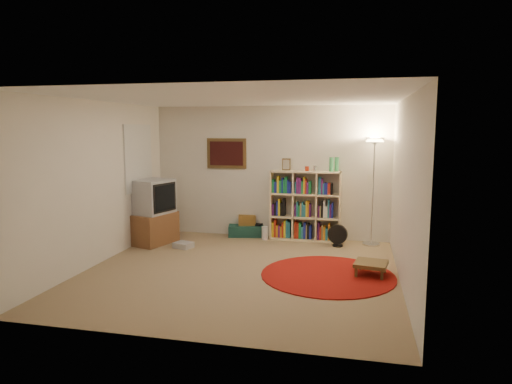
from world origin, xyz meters
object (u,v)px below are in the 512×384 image
bookshelf (304,206)px  floor_lamp (374,156)px  side_table (371,264)px  suitcase (246,230)px  tv_stand (153,213)px  floor_fan (338,236)px

bookshelf → floor_lamp: bearing=-5.8°
floor_lamp → side_table: floor_lamp is taller
suitcase → side_table: 3.07m
suitcase → floor_lamp: bearing=-17.3°
suitcase → side_table: size_ratio=1.48×
suitcase → side_table: (2.32, -2.00, 0.06)m
tv_stand → side_table: tv_stand is taller
bookshelf → suitcase: size_ratio=2.09×
floor_fan → suitcase: bearing=176.5°
floor_fan → suitcase: floor_fan is taller
tv_stand → suitcase: (1.50, 0.95, -0.45)m
floor_lamp → tv_stand: (-3.87, -0.74, -1.04)m
bookshelf → tv_stand: 2.79m
tv_stand → side_table: (3.82, -1.05, -0.39)m
floor_lamp → floor_fan: size_ratio=4.85×
tv_stand → suitcase: tv_stand is taller
bookshelf → floor_fan: size_ratio=3.93×
tv_stand → side_table: 3.98m
tv_stand → side_table: size_ratio=2.30×
floor_lamp → suitcase: floor_lamp is taller
floor_fan → side_table: size_ratio=0.78×
floor_fan → tv_stand: bearing=-160.4°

